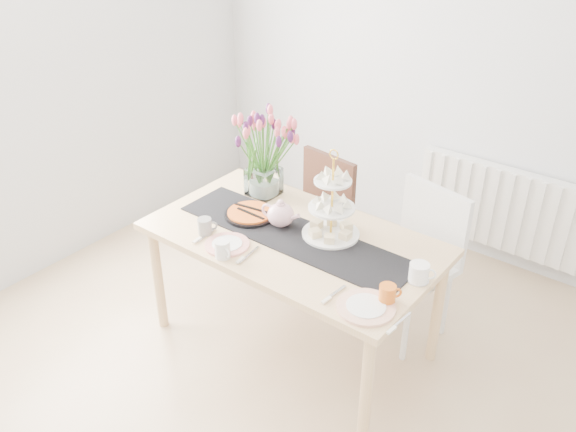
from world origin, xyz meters
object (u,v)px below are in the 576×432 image
Objects in this scene: chair_white at (418,252)px; mug_orange at (387,294)px; radiator at (502,208)px; chair_brown at (316,211)px; tart_tin at (250,214)px; cream_jug at (419,273)px; mug_white at (222,249)px; mug_grey at (205,226)px; teapot at (281,215)px; tulip_vase at (263,142)px; cake_stand at (331,215)px; plate_left at (227,245)px; dining_table at (293,247)px; plate_right at (366,307)px.

chair_white reaches higher than mug_orange.
radiator is 1.30m from chair_brown.
tart_tin is at bearing -84.01° from chair_brown.
cream_jug reaches higher than mug_white.
mug_orange is at bearing -40.39° from mug_grey.
radiator is 0.99m from chair_white.
teapot reaches higher than mug_orange.
tart_tin is at bearing -65.88° from tulip_vase.
cake_stand is 4.78× the size of mug_white.
plate_left is (-0.92, -0.10, -0.04)m from mug_orange.
radiator is 0.75× the size of dining_table.
plate_right is (0.16, -0.87, 0.21)m from chair_white.
radiator is 1.29× the size of chair_white.
tart_tin reaches higher than radiator.
tulip_vase is at bearing -102.74° from chair_brown.
plate_left is (0.22, -0.57, -0.34)m from tulip_vase.
tulip_vase is at bearing 165.72° from cake_stand.
chair_brown is 0.97m from mug_grey.
tart_tin is 3.05× the size of mug_white.
teapot is at bearing 113.37° from mug_orange.
mug_white reaches higher than plate_right.
mug_grey is (-1.13, -0.32, -0.00)m from cream_jug.
chair_white is 0.65m from cake_stand.
mug_grey is at bearing -85.89° from tulip_vase.
tulip_vase is 0.70m from plate_left.
dining_table is at bearing -143.27° from cake_stand.
dining_table is 16.93× the size of mug_orange.
chair_brown is at bearing 131.42° from cake_stand.
tulip_vase is 1.23m from cream_jug.
mug_grey is (-0.08, -0.29, 0.03)m from tart_tin.
plate_left is at bearing 139.19° from mug_white.
dining_table is 16.31× the size of cream_jug.
tulip_vase reaches higher than plate_left.
cream_jug is 0.99m from mug_white.
dining_table is 6.65× the size of plate_left.
tulip_vase is 0.63m from mug_grey.
plate_left is (-0.10, -0.33, -0.07)m from teapot.
mug_white is at bearing -74.63° from chair_brown.
tart_tin is 3.22× the size of mug_grey.
radiator is at bearing 52.09° from chair_brown.
cake_stand is (-0.32, -0.45, 0.34)m from chair_white.
plate_left is 0.88× the size of plate_right.
dining_table is at bearing -112.22° from radiator.
plate_left is at bearing -69.02° from tulip_vase.
mug_white is (0.14, -1.03, 0.29)m from chair_brown.
plate_right is (-0.09, -0.34, -0.04)m from cream_jug.
cream_jug is (0.25, -0.53, 0.26)m from chair_white.
plate_right is (0.76, -0.33, -0.07)m from teapot.
teapot is 0.82× the size of tart_tin.
cake_stand is at bearing -113.24° from chair_white.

